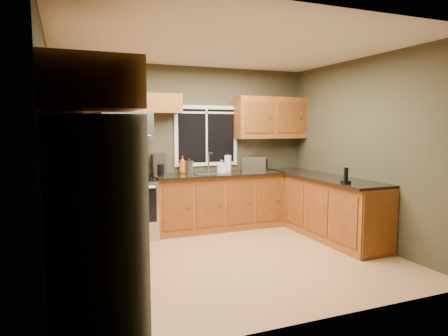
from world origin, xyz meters
TOP-DOWN VIEW (x-y plane):
  - floor at (0.00, 0.00)m, footprint 4.20×4.20m
  - ceiling at (0.00, 0.00)m, footprint 4.20×4.20m
  - back_wall at (0.00, 1.80)m, footprint 4.20×0.00m
  - front_wall at (0.00, -1.80)m, footprint 4.20×0.00m
  - left_wall at (-2.10, 0.00)m, footprint 0.00×3.60m
  - right_wall at (2.10, 0.00)m, footprint 0.00×3.60m
  - window at (0.30, 1.78)m, footprint 1.12×0.03m
  - base_cabinets_left at (-1.80, 0.48)m, footprint 0.60×2.65m
  - countertop_left at (-1.78, 0.48)m, footprint 0.65×2.65m
  - base_cabinets_back at (0.42, 1.50)m, footprint 2.17×0.60m
  - countertop_back at (0.42, 1.48)m, footprint 2.17×0.65m
  - base_cabinets_peninsula at (1.80, 0.54)m, footprint 0.60×2.52m
  - countertop_peninsula at (1.78, 0.55)m, footprint 0.65×2.50m
  - upper_cabinets_left at (-1.94, 0.48)m, footprint 0.33×2.65m
  - upper_cabinets_back_left at (-0.85, 1.64)m, footprint 1.30×0.33m
  - upper_cabinets_back_right at (1.45, 1.64)m, footprint 1.30×0.33m
  - upper_cabinet_over_fridge at (-1.74, -1.30)m, footprint 0.72×0.90m
  - refrigerator at (-1.74, -1.30)m, footprint 0.74×0.90m
  - range at (-1.05, 1.47)m, footprint 0.76×0.69m
  - microwave at (-1.05, 1.61)m, footprint 0.76×0.41m
  - sink at (0.30, 1.49)m, footprint 0.60×0.42m
  - toaster_oven at (1.11, 1.62)m, footprint 0.49×0.44m
  - coffee_maker at (-0.55, 1.64)m, footprint 0.22×0.29m
  - kettle at (-0.05, 1.65)m, footprint 0.15×0.15m
  - paper_towel_roll at (0.65, 1.68)m, footprint 0.12×0.12m
  - soap_bottle_a at (-0.15, 1.70)m, footprint 0.12×0.12m
  - soap_bottle_b at (0.48, 1.55)m, footprint 0.13×0.13m
  - soap_bottle_c at (-0.06, 1.70)m, footprint 0.17×0.17m
  - cordless_phone at (1.55, -0.31)m, footprint 0.11×0.11m

SIDE VIEW (x-z plane):
  - floor at x=0.00m, z-range 0.00..0.00m
  - base_cabinets_peninsula at x=1.80m, z-range 0.00..0.90m
  - base_cabinets_left at x=-1.80m, z-range 0.00..0.90m
  - base_cabinets_back at x=0.42m, z-range 0.00..0.90m
  - range at x=-1.05m, z-range 0.00..0.94m
  - refrigerator at x=-1.74m, z-range 0.00..1.80m
  - countertop_left at x=-1.78m, z-range 0.90..0.94m
  - countertop_back at x=0.42m, z-range 0.90..0.94m
  - countertop_peninsula at x=1.78m, z-range 0.90..0.94m
  - sink at x=0.30m, z-range 0.77..1.13m
  - cordless_phone at x=1.55m, z-range 0.90..1.12m
  - soap_bottle_c at x=-0.06m, z-range 0.94..1.12m
  - soap_bottle_b at x=0.48m, z-range 0.94..1.15m
  - kettle at x=-0.05m, z-range 0.93..1.19m
  - toaster_oven at x=1.11m, z-range 0.94..1.19m
  - paper_towel_roll at x=0.65m, z-range 0.93..1.23m
  - soap_bottle_a at x=-0.15m, z-range 0.94..1.23m
  - coffee_maker at x=-0.55m, z-range 0.93..1.26m
  - back_wall at x=0.00m, z-range -0.75..3.45m
  - front_wall at x=0.00m, z-range -0.75..3.45m
  - left_wall at x=-2.10m, z-range -0.45..3.15m
  - right_wall at x=2.10m, z-range -0.45..3.15m
  - window at x=0.30m, z-range 1.04..2.06m
  - microwave at x=-1.05m, z-range 1.52..1.94m
  - upper_cabinets_left at x=-1.94m, z-range 1.50..2.22m
  - upper_cabinets_back_right at x=1.45m, z-range 1.50..2.22m
  - upper_cabinet_over_fridge at x=-1.74m, z-range 1.84..2.22m
  - upper_cabinets_back_left at x=-0.85m, z-range 1.92..2.22m
  - ceiling at x=0.00m, z-range 2.70..2.70m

